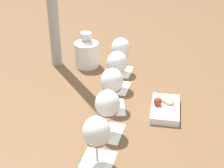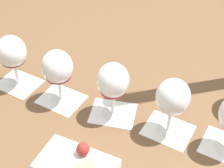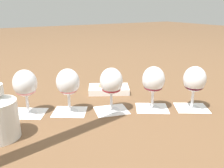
# 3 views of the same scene
# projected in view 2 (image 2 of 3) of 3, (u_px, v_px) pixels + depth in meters

# --- Properties ---
(ground_plane) EXTENTS (8.00, 8.00, 0.00)m
(ground_plane) POSITION_uv_depth(u_px,v_px,m) (113.00, 113.00, 0.92)
(ground_plane) COLOR brown
(tasting_card_1) EXTENTS (0.15, 0.15, 0.00)m
(tasting_card_1) POSITION_uv_depth(u_px,v_px,m) (168.00, 130.00, 0.87)
(tasting_card_1) COLOR white
(tasting_card_1) RESTS_ON ground_plane
(tasting_card_2) EXTENTS (0.14, 0.12, 0.00)m
(tasting_card_2) POSITION_uv_depth(u_px,v_px,m) (111.00, 113.00, 0.92)
(tasting_card_2) COLOR white
(tasting_card_2) RESTS_ON ground_plane
(tasting_card_3) EXTENTS (0.15, 0.15, 0.00)m
(tasting_card_3) POSITION_uv_depth(u_px,v_px,m) (61.00, 99.00, 0.96)
(tasting_card_3) COLOR white
(tasting_card_3) RESTS_ON ground_plane
(tasting_card_4) EXTENTS (0.15, 0.15, 0.00)m
(tasting_card_4) POSITION_uv_depth(u_px,v_px,m) (19.00, 83.00, 1.01)
(tasting_card_4) COLOR white
(tasting_card_4) RESTS_ON ground_plane
(wine_glass_1) EXTENTS (0.08, 0.08, 0.16)m
(wine_glass_1) POSITION_uv_depth(u_px,v_px,m) (173.00, 99.00, 0.81)
(wine_glass_1) COLOR white
(wine_glass_1) RESTS_ON tasting_card_1
(wine_glass_2) EXTENTS (0.08, 0.08, 0.16)m
(wine_glass_2) POSITION_uv_depth(u_px,v_px,m) (111.00, 82.00, 0.85)
(wine_glass_2) COLOR white
(wine_glass_2) RESTS_ON tasting_card_2
(wine_glass_3) EXTENTS (0.08, 0.08, 0.16)m
(wine_glass_3) POSITION_uv_depth(u_px,v_px,m) (58.00, 69.00, 0.89)
(wine_glass_3) COLOR white
(wine_glass_3) RESTS_ON tasting_card_3
(wine_glass_4) EXTENTS (0.08, 0.08, 0.16)m
(wine_glass_4) POSITION_uv_depth(u_px,v_px,m) (12.00, 54.00, 0.95)
(wine_glass_4) COLOR white
(wine_glass_4) RESTS_ON tasting_card_4
(snack_dish) EXTENTS (0.20, 0.17, 0.06)m
(snack_dish) POSITION_uv_depth(u_px,v_px,m) (77.00, 165.00, 0.77)
(snack_dish) COLOR white
(snack_dish) RESTS_ON ground_plane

